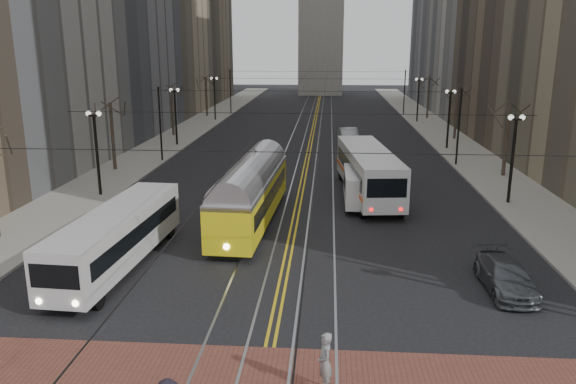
% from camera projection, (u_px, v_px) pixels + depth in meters
% --- Properties ---
extents(ground, '(260.00, 260.00, 0.00)m').
position_uv_depth(ground, '(272.00, 333.00, 20.33)').
color(ground, black).
rests_on(ground, ground).
extents(sidewalk_left, '(5.00, 140.00, 0.15)m').
position_uv_depth(sidewalk_left, '(182.00, 134.00, 64.77)').
color(sidewalk_left, gray).
rests_on(sidewalk_left, ground).
extents(sidewalk_right, '(5.00, 140.00, 0.15)m').
position_uv_depth(sidewalk_right, '(446.00, 138.00, 62.66)').
color(sidewalk_right, gray).
rests_on(sidewalk_right, ground).
extents(streetcar_rails, '(4.80, 130.00, 0.02)m').
position_uv_depth(streetcar_rails, '(312.00, 137.00, 63.73)').
color(streetcar_rails, gray).
rests_on(streetcar_rails, ground).
extents(centre_lines, '(0.42, 130.00, 0.01)m').
position_uv_depth(centre_lines, '(312.00, 137.00, 63.73)').
color(centre_lines, gold).
rests_on(centre_lines, ground).
extents(lamp_posts, '(27.60, 57.20, 5.60)m').
position_uv_depth(lamp_posts, '(306.00, 134.00, 47.35)').
color(lamp_posts, black).
rests_on(lamp_posts, ground).
extents(street_trees, '(31.68, 53.28, 5.60)m').
position_uv_depth(street_trees, '(309.00, 124.00, 53.62)').
color(street_trees, '#382D23').
rests_on(street_trees, ground).
extents(trolley_wires, '(25.96, 120.00, 6.60)m').
position_uv_depth(trolley_wires, '(309.00, 114.00, 52.97)').
color(trolley_wires, black).
rests_on(trolley_wires, ground).
extents(transit_bus, '(2.93, 11.07, 2.74)m').
position_uv_depth(transit_bus, '(118.00, 239.00, 26.08)').
color(transit_bus, silver).
rests_on(transit_bus, ground).
extents(streetcar, '(3.03, 13.01, 3.04)m').
position_uv_depth(streetcar, '(251.00, 198.00, 32.50)').
color(streetcar, yellow).
rests_on(streetcar, ground).
extents(rear_bus, '(4.02, 12.62, 3.24)m').
position_uv_depth(rear_bus, '(368.00, 173.00, 38.29)').
color(rear_bus, silver).
rests_on(rear_bus, ground).
extents(cargo_van, '(2.00, 5.19, 2.30)m').
position_uv_depth(cargo_van, '(360.00, 189.00, 36.05)').
color(cargo_van, white).
rests_on(cargo_van, ground).
extents(sedan_grey, '(2.42, 4.56, 1.48)m').
position_uv_depth(sedan_grey, '(374.00, 168.00, 43.92)').
color(sedan_grey, '#3F4247').
rests_on(sedan_grey, ground).
extents(sedan_silver, '(2.34, 5.28, 1.68)m').
position_uv_depth(sedan_silver, '(349.00, 137.00, 58.48)').
color(sedan_silver, '#979A9E').
rests_on(sedan_silver, ground).
extents(sedan_parked, '(1.93, 4.56, 1.31)m').
position_uv_depth(sedan_parked, '(506.00, 276.00, 23.74)').
color(sedan_parked, '#43474B').
rests_on(sedan_parked, ground).
extents(pedestrian_b, '(0.60, 0.77, 1.88)m').
position_uv_depth(pedestrian_b, '(325.00, 362.00, 16.75)').
color(pedestrian_b, gray).
rests_on(pedestrian_b, crosswalk_band).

